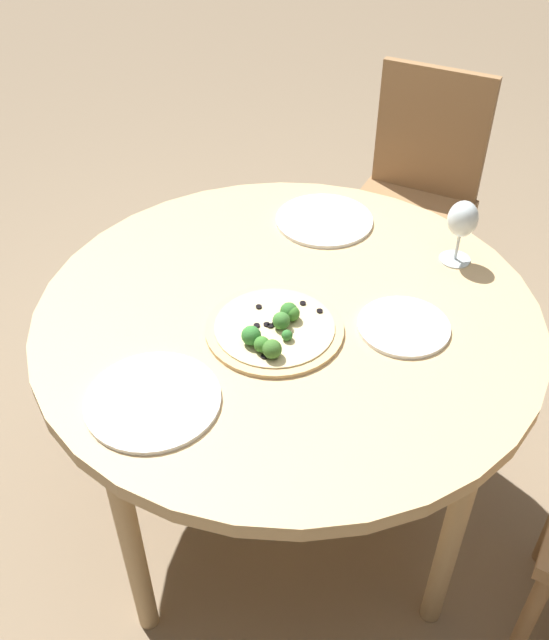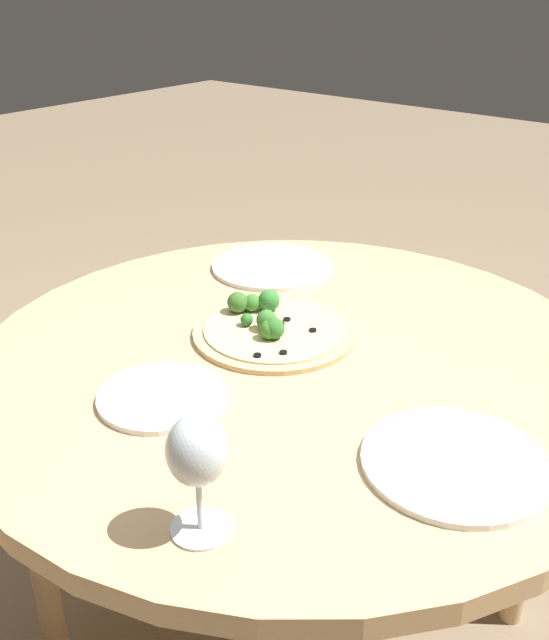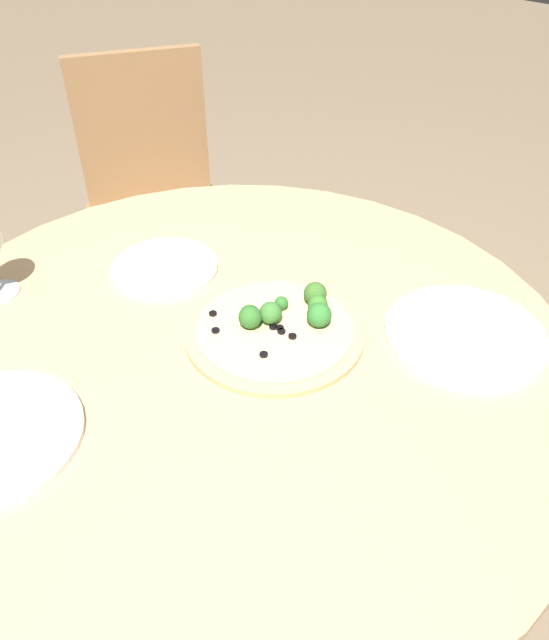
{
  "view_description": "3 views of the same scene",
  "coord_description": "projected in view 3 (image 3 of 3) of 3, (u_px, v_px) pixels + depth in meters",
  "views": [
    {
      "loc": [
        -0.06,
        -1.25,
        1.76
      ],
      "look_at": [
        -0.03,
        -0.07,
        0.76
      ],
      "focal_mm": 40.0,
      "sensor_mm": 36.0,
      "label": 1
    },
    {
      "loc": [
        0.88,
        0.67,
        1.35
      ],
      "look_at": [
        -0.03,
        -0.07,
        0.76
      ],
      "focal_mm": 40.0,
      "sensor_mm": 36.0,
      "label": 2
    },
    {
      "loc": [
        -0.57,
        0.52,
        1.41
      ],
      "look_at": [
        -0.03,
        -0.07,
        0.76
      ],
      "focal_mm": 35.0,
      "sensor_mm": 36.0,
      "label": 3
    }
  ],
  "objects": [
    {
      "name": "plate_side",
      "position": [
        466.0,
        335.0,
        1.05
      ],
      "size": [
        0.27,
        0.27,
        0.01
      ],
      "color": "white",
      "rests_on": "dining_table"
    },
    {
      "name": "pizza",
      "position": [
        278.0,
        326.0,
        1.05
      ],
      "size": [
        0.31,
        0.31,
        0.06
      ],
      "color": "tan",
      "rests_on": "dining_table"
    },
    {
      "name": "ground_plane",
      "position": [
        244.0,
        573.0,
        1.49
      ],
      "size": [
        12.0,
        12.0,
        0.0
      ],
      "primitive_type": "plane",
      "color": "#847056"
    },
    {
      "name": "plate_near",
      "position": [
        165.0,
        268.0,
        1.2
      ],
      "size": [
        0.2,
        0.2,
        0.01
      ],
      "color": "white",
      "rests_on": "dining_table"
    },
    {
      "name": "chair",
      "position": [
        156.0,
        204.0,
        1.87
      ],
      "size": [
        0.55,
        0.55,
        0.91
      ],
      "rotation": [
        0.0,
        0.0,
        -2.1
      ],
      "color": "#997047",
      "rests_on": "ground_plane"
    },
    {
      "name": "dining_table",
      "position": [
        232.0,
        374.0,
        1.07
      ],
      "size": [
        1.16,
        1.16,
        0.73
      ],
      "color": "tan",
      "rests_on": "ground_plane"
    }
  ]
}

